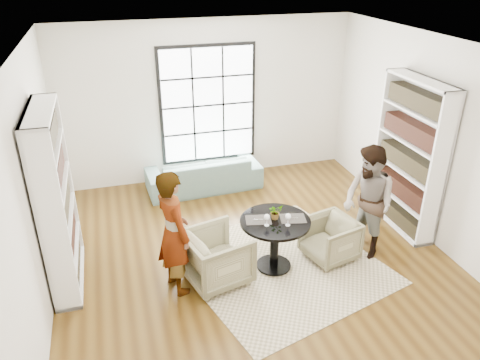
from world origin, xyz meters
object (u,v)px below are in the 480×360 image
object	(u,v)px
armchair_right	(330,239)
person_left	(174,233)
sofa	(204,173)
flower_centerpiece	(275,212)
person_right	(368,202)
pedestal_table	(275,233)
wine_glass_left	(267,217)
armchair_left	(217,257)
wine_glass_right	(288,217)

from	to	relation	value
armchair_right	person_left	size ratio (longest dim) A/B	0.40
sofa	person_left	distance (m)	2.95
armchair_right	flower_centerpiece	size ratio (longest dim) A/B	3.31
armchair_right	person_right	xyz separation A→B (m)	(0.55, 0.00, 0.52)
pedestal_table	wine_glass_left	bearing A→B (deg)	-148.99
armchair_left	armchair_right	xyz separation A→B (m)	(1.68, 0.05, -0.06)
armchair_left	flower_centerpiece	size ratio (longest dim) A/B	3.91
armchair_left	wine_glass_left	size ratio (longest dim) A/B	4.74
pedestal_table	wine_glass_right	world-z (taller)	wine_glass_right
person_right	wine_glass_left	distance (m)	1.55
person_right	armchair_left	bearing A→B (deg)	-98.89
pedestal_table	person_right	world-z (taller)	person_right
wine_glass_right	flower_centerpiece	world-z (taller)	flower_centerpiece
wine_glass_left	pedestal_table	bearing A→B (deg)	31.01
person_right	flower_centerpiece	xyz separation A→B (m)	(-1.38, 0.05, 0.04)
flower_centerpiece	wine_glass_right	bearing A→B (deg)	-65.35
wine_glass_left	flower_centerpiece	xyz separation A→B (m)	(0.17, 0.14, -0.02)
pedestal_table	armchair_left	bearing A→B (deg)	-176.10
pedestal_table	person_right	bearing A→B (deg)	-0.20
person_left	wine_glass_right	bearing A→B (deg)	-112.32
armchair_right	flower_centerpiece	world-z (taller)	flower_centerpiece
flower_centerpiece	person_left	bearing A→B (deg)	-175.69
person_left	person_right	xyz separation A→B (m)	(2.78, 0.05, -0.02)
sofa	armchair_left	world-z (taller)	armchair_left
sofa	armchair_left	size ratio (longest dim) A/B	2.59
person_right	person_left	bearing A→B (deg)	-99.16
pedestal_table	person_left	xyz separation A→B (m)	(-1.38, -0.06, 0.29)
sofa	pedestal_table	bearing A→B (deg)	95.89
pedestal_table	armchair_right	size ratio (longest dim) A/B	1.40
sofa	person_left	size ratio (longest dim) A/B	1.23
pedestal_table	armchair_left	size ratio (longest dim) A/B	1.19
pedestal_table	sofa	world-z (taller)	pedestal_table
person_right	wine_glass_left	bearing A→B (deg)	-96.96
person_right	wine_glass_left	size ratio (longest dim) A/B	9.75
flower_centerpiece	person_right	bearing A→B (deg)	-2.21
armchair_right	wine_glass_right	distance (m)	0.95
pedestal_table	wine_glass_right	size ratio (longest dim) A/B	5.44
sofa	armchair_left	distance (m)	2.77
person_left	pedestal_table	bearing A→B (deg)	-105.73
pedestal_table	wine_glass_left	xyz separation A→B (m)	(-0.16, -0.09, 0.33)
sofa	flower_centerpiece	distance (m)	2.73
person_left	armchair_left	bearing A→B (deg)	-108.08
armchair_left	wine_glass_right	distance (m)	1.09
armchair_left	person_right	world-z (taller)	person_right
armchair_right	person_right	distance (m)	0.76
armchair_left	wine_glass_left	world-z (taller)	wine_glass_left
pedestal_table	person_right	xyz separation A→B (m)	(1.40, -0.00, 0.28)
armchair_left	pedestal_table	bearing A→B (deg)	-100.69
sofa	armchair_right	distance (m)	2.97
armchair_right	wine_glass_right	world-z (taller)	wine_glass_right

